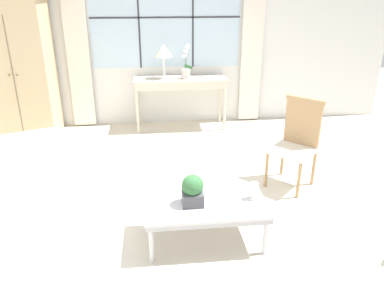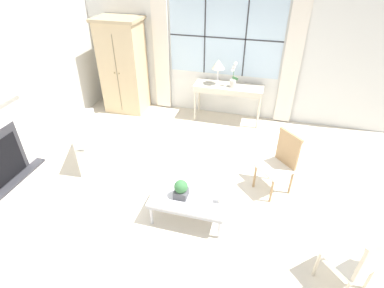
{
  "view_description": "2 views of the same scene",
  "coord_description": "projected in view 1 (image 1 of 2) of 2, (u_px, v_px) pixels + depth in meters",
  "views": [
    {
      "loc": [
        -0.24,
        -2.94,
        2.04
      ],
      "look_at": [
        0.13,
        0.47,
        0.62
      ],
      "focal_mm": 35.0,
      "sensor_mm": 36.0,
      "label": 1
    },
    {
      "loc": [
        0.97,
        -3.05,
        3.2
      ],
      "look_at": [
        0.02,
        0.43,
        0.79
      ],
      "focal_mm": 28.0,
      "sensor_mm": 36.0,
      "label": 2
    }
  ],
  "objects": [
    {
      "name": "ground_plane",
      "position": [
        184.0,
        225.0,
        3.5
      ],
      "size": [
        14.0,
        14.0,
        0.0
      ],
      "primitive_type": "plane",
      "color": "beige"
    },
    {
      "name": "wall_back_windowed",
      "position": [
        166.0,
        35.0,
        5.75
      ],
      "size": [
        7.2,
        0.14,
        2.8
      ],
      "color": "silver",
      "rests_on": "ground_plane"
    },
    {
      "name": "armoire",
      "position": [
        20.0,
        68.0,
        5.33
      ],
      "size": [
        0.95,
        0.69,
        2.0
      ],
      "color": "tan",
      "rests_on": "ground_plane"
    },
    {
      "name": "console_table",
      "position": [
        180.0,
        84.0,
        5.74
      ],
      "size": [
        1.41,
        0.47,
        0.79
      ],
      "color": "beige",
      "rests_on": "ground_plane"
    },
    {
      "name": "table_lamp",
      "position": [
        163.0,
        51.0,
        5.55
      ],
      "size": [
        0.26,
        0.26,
        0.51
      ],
      "color": "silver",
      "rests_on": "console_table"
    },
    {
      "name": "potted_orchid",
      "position": [
        186.0,
        67.0,
        5.62
      ],
      "size": [
        0.17,
        0.13,
        0.51
      ],
      "color": "#BCB7AD",
      "rests_on": "console_table"
    },
    {
      "name": "armchair_upholstered",
      "position": [
        24.0,
        173.0,
        3.9
      ],
      "size": [
        1.1,
        1.21,
        0.77
      ],
      "color": "silver",
      "rests_on": "ground_plane"
    },
    {
      "name": "side_chair_wooden",
      "position": [
        297.0,
        138.0,
        4.08
      ],
      "size": [
        0.62,
        0.62,
        0.97
      ],
      "color": "beige",
      "rests_on": "ground_plane"
    },
    {
      "name": "coffee_table",
      "position": [
        205.0,
        206.0,
        3.18
      ],
      "size": [
        1.03,
        0.58,
        0.38
      ],
      "color": "#BCBCC1",
      "rests_on": "ground_plane"
    },
    {
      "name": "potted_plant_small",
      "position": [
        193.0,
        190.0,
        3.09
      ],
      "size": [
        0.18,
        0.18,
        0.27
      ],
      "color": "#4C4C51",
      "rests_on": "coffee_table"
    },
    {
      "name": "pillar_candle",
      "position": [
        254.0,
        191.0,
        3.19
      ],
      "size": [
        0.1,
        0.1,
        0.16
      ],
      "color": "silver",
      "rests_on": "coffee_table"
    }
  ]
}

